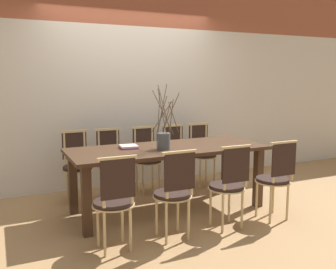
{
  "coord_description": "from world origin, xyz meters",
  "views": [
    {
      "loc": [
        -1.8,
        -3.89,
        1.56
      ],
      "look_at": [
        0.0,
        0.0,
        0.91
      ],
      "focal_mm": 40.0,
      "sensor_mm": 36.0,
      "label": 1
    }
  ],
  "objects_px": {
    "dining_table": "(168,156)",
    "book_stack": "(129,147)",
    "vase_centerpiece": "(164,139)",
    "chair_near_center": "(229,183)",
    "chair_far_center": "(147,156)"
  },
  "relations": [
    {
      "from": "chair_near_center",
      "to": "chair_far_center",
      "type": "xyz_separation_m",
      "value": [
        -0.29,
        1.57,
        0.0
      ]
    },
    {
      "from": "book_stack",
      "to": "vase_centerpiece",
      "type": "bearing_deg",
      "value": -33.63
    },
    {
      "from": "chair_near_center",
      "to": "vase_centerpiece",
      "type": "height_order",
      "value": "vase_centerpiece"
    },
    {
      "from": "book_stack",
      "to": "dining_table",
      "type": "bearing_deg",
      "value": -17.23
    },
    {
      "from": "dining_table",
      "to": "chair_near_center",
      "type": "height_order",
      "value": "chair_near_center"
    },
    {
      "from": "dining_table",
      "to": "vase_centerpiece",
      "type": "distance_m",
      "value": 0.25
    },
    {
      "from": "vase_centerpiece",
      "to": "dining_table",
      "type": "bearing_deg",
      "value": 43.1
    },
    {
      "from": "chair_near_center",
      "to": "book_stack",
      "type": "distance_m",
      "value": 1.23
    },
    {
      "from": "dining_table",
      "to": "chair_far_center",
      "type": "bearing_deg",
      "value": 87.15
    },
    {
      "from": "dining_table",
      "to": "vase_centerpiece",
      "type": "height_order",
      "value": "vase_centerpiece"
    },
    {
      "from": "chair_near_center",
      "to": "chair_far_center",
      "type": "bearing_deg",
      "value": 100.49
    },
    {
      "from": "dining_table",
      "to": "chair_far_center",
      "type": "distance_m",
      "value": 0.8
    },
    {
      "from": "chair_near_center",
      "to": "vase_centerpiece",
      "type": "relative_size",
      "value": 1.22
    },
    {
      "from": "dining_table",
      "to": "book_stack",
      "type": "bearing_deg",
      "value": 162.77
    },
    {
      "from": "dining_table",
      "to": "book_stack",
      "type": "height_order",
      "value": "book_stack"
    }
  ]
}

